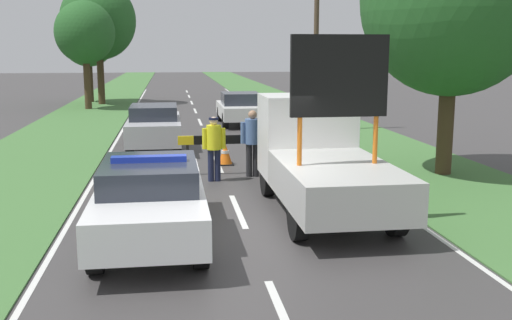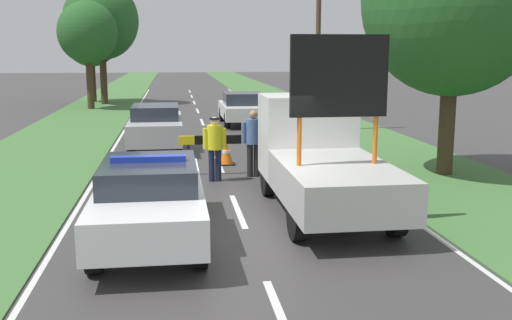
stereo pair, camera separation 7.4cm
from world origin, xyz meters
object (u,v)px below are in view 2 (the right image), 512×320
at_px(police_officer, 215,143).
at_px(traffic_cone_centre_front, 226,153).
at_px(road_barrier, 226,142).
at_px(pedestrian_civilian, 253,138).
at_px(police_car, 150,197).
at_px(roadside_tree_near_left, 101,21).
at_px(utility_pole, 318,37).
at_px(roadside_tree_near_right, 91,38).
at_px(roadside_tree_mid_left, 454,0).
at_px(work_truck, 320,156).
at_px(queued_car_sedan_silver, 156,126).
at_px(queued_car_van_white, 242,108).
at_px(traffic_cone_near_truck, 112,179).
at_px(roadside_tree_mid_right, 88,33).
at_px(traffic_cone_near_police, 290,151).

bearing_deg(police_officer, traffic_cone_centre_front, -107.25).
height_order(road_barrier, traffic_cone_centre_front, road_barrier).
bearing_deg(pedestrian_civilian, police_car, -117.92).
distance_m(roadside_tree_near_left, utility_pole, 17.20).
distance_m(roadside_tree_near_right, roadside_tree_mid_left, 27.58).
distance_m(work_truck, queued_car_sedan_silver, 9.07).
bearing_deg(queued_car_van_white, roadside_tree_near_left, -56.78).
bearing_deg(queued_car_sedan_silver, police_car, 90.99).
distance_m(traffic_cone_near_truck, queued_car_van_white, 13.49).
bearing_deg(roadside_tree_mid_right, roadside_tree_near_right, 95.54).
xyz_separation_m(roadside_tree_mid_left, roadside_tree_mid_right, (-11.85, 19.84, -0.34)).
height_order(queued_car_van_white, roadside_tree_mid_right, roadside_tree_mid_right).
height_order(traffic_cone_near_police, roadside_tree_mid_left, roadside_tree_mid_left).
bearing_deg(traffic_cone_centre_front, queued_car_sedan_silver, 124.31).
xyz_separation_m(queued_car_van_white, roadside_tree_mid_right, (-7.71, 8.10, 3.49)).
relative_size(queued_car_van_white, roadside_tree_mid_right, 0.71).
relative_size(work_truck, road_barrier, 2.08).
distance_m(queued_car_sedan_silver, roadside_tree_near_right, 20.09).
bearing_deg(utility_pole, roadside_tree_mid_left, -81.25).
relative_size(road_barrier, traffic_cone_near_truck, 3.64).
distance_m(work_truck, roadside_tree_mid_right, 24.24).
xyz_separation_m(pedestrian_civilian, traffic_cone_near_truck, (-3.53, -1.44, -0.69)).
height_order(traffic_cone_near_police, traffic_cone_centre_front, traffic_cone_near_police).
xyz_separation_m(traffic_cone_centre_front, roadside_tree_near_left, (-5.73, 20.61, 4.71)).
height_order(police_car, road_barrier, police_car).
height_order(road_barrier, roadside_tree_mid_right, roadside_tree_mid_right).
xyz_separation_m(work_truck, road_barrier, (-1.65, 3.80, -0.25)).
height_order(police_car, roadside_tree_mid_left, roadside_tree_mid_left).
xyz_separation_m(traffic_cone_near_police, traffic_cone_centre_front, (-1.91, -0.02, -0.03)).
bearing_deg(traffic_cone_centre_front, utility_pole, 57.18).
bearing_deg(queued_car_van_white, work_truck, 89.85).
distance_m(queued_car_van_white, utility_pole, 4.99).
bearing_deg(pedestrian_civilian, work_truck, -76.28).
bearing_deg(traffic_cone_near_police, traffic_cone_centre_front, -179.50).
xyz_separation_m(traffic_cone_near_police, roadside_tree_mid_left, (3.80, -2.28, 4.23)).
distance_m(work_truck, traffic_cone_near_truck, 4.97).
bearing_deg(road_barrier, queued_car_van_white, 87.40).
relative_size(police_officer, pedestrian_civilian, 0.94).
distance_m(pedestrian_civilian, roadside_tree_near_right, 25.41).
distance_m(traffic_cone_centre_front, traffic_cone_near_truck, 4.38).
bearing_deg(traffic_cone_near_truck, road_barrier, 32.50).
bearing_deg(police_car, utility_pole, 68.91).
bearing_deg(work_truck, queued_car_sedan_silver, -68.08).
distance_m(traffic_cone_near_police, roadside_tree_near_right, 24.24).
height_order(queued_car_sedan_silver, roadside_tree_near_right, roadside_tree_near_right).
distance_m(traffic_cone_centre_front, roadside_tree_near_right, 23.66).
xyz_separation_m(traffic_cone_centre_front, utility_pole, (4.32, 6.70, 3.52)).
relative_size(police_car, work_truck, 0.93).
relative_size(roadside_tree_near_right, roadside_tree_mid_right, 0.98).
bearing_deg(traffic_cone_near_truck, police_car, -74.48).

